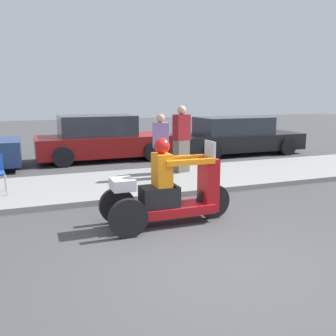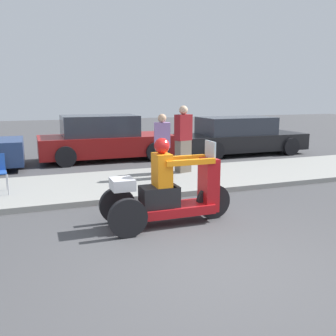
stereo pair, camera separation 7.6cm
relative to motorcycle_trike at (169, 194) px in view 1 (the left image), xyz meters
The scene contains 7 objects.
ground_plane 1.81m from the motorcycle_trike, 90.94° to the right, with size 60.00×60.00×0.00m, color #424244.
sidewalk_strip 2.91m from the motorcycle_trike, 90.56° to the left, with size 28.00×2.80×0.12m.
motorcycle_trike is the anchor object (origin of this frame).
spectator_with_child 3.85m from the motorcycle_trike, 63.82° to the left, with size 0.48×0.36×1.78m.
spectator_far_back 3.09m from the motorcycle_trike, 72.66° to the left, with size 0.42×0.31×1.60m.
parked_car_lot_right 8.06m from the motorcycle_trike, 50.80° to the left, with size 4.73×1.99×1.37m.
parked_car_lot_left 6.78m from the motorcycle_trike, 88.37° to the left, with size 4.42×2.03×1.50m.
Camera 1 is at (-2.17, -3.99, 2.19)m, focal length 40.00 mm.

